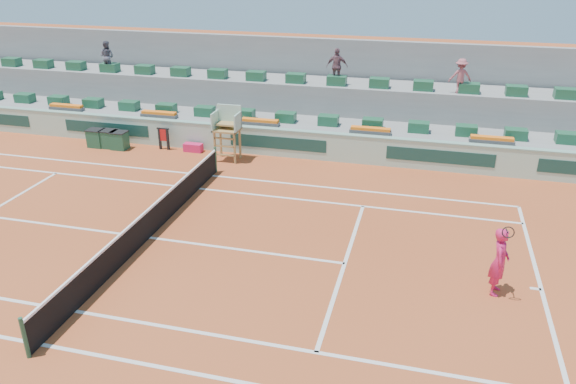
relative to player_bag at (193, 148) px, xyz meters
name	(u,v)px	position (x,y,z in m)	size (l,w,h in m)	color
ground	(150,238)	(1.93, -8.03, -0.19)	(90.00, 90.00, 0.00)	#9D411E
seating_tier_lower	(251,125)	(1.93, 2.67, 0.41)	(36.00, 4.00, 1.20)	gray
seating_tier_upper	(260,103)	(1.93, 4.27, 1.11)	(36.00, 2.40, 2.60)	gray
stadium_back_wall	(269,79)	(1.93, 5.87, 2.01)	(36.00, 0.40, 4.40)	gray
player_bag	(193,148)	(0.00, 0.00, 0.00)	(0.86, 0.38, 0.38)	#D71C57
spectator_left	(107,56)	(-6.14, 3.64, 3.20)	(0.77, 0.60, 1.59)	#4F4F5C
spectator_mid	(337,66)	(5.89, 3.77, 3.26)	(1.00, 0.42, 1.71)	brown
spectator_right	(460,76)	(11.49, 3.54, 3.17)	(0.99, 0.57, 1.52)	#A15057
court_lines	(150,238)	(1.93, -8.03, -0.19)	(23.89, 11.09, 0.01)	silver
tennis_net	(148,223)	(1.93, -8.03, 0.34)	(0.10, 11.97, 1.10)	black
advertising_hoarding	(236,139)	(1.95, 0.46, 0.44)	(36.00, 0.34, 1.26)	#A0C9B2
umpire_chair	(227,126)	(1.93, -0.54, 1.35)	(1.10, 0.90, 2.40)	olive
seat_row_lower	(245,114)	(1.93, 1.77, 1.23)	(32.90, 0.60, 0.44)	#1A5032
seat_row_upper	(256,76)	(1.93, 3.67, 2.63)	(32.90, 0.60, 0.44)	#1A5032
flower_planters	(208,118)	(0.43, 0.97, 1.14)	(26.80, 0.36, 0.28)	#4E4E4E
drink_cooler_a	(119,140)	(-3.43, -0.53, 0.23)	(0.74, 0.64, 0.84)	#18482F
drink_cooler_b	(110,139)	(-3.99, -0.45, 0.23)	(0.77, 0.67, 0.84)	#18482F
drink_cooler_c	(96,138)	(-4.66, -0.50, 0.23)	(0.74, 0.64, 0.84)	#18482F
towel_rack	(164,137)	(-1.41, -0.07, 0.41)	(0.60, 0.10, 1.03)	black
tennis_player	(500,261)	(12.54, -8.48, 0.79)	(0.57, 0.95, 2.28)	#D71C57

